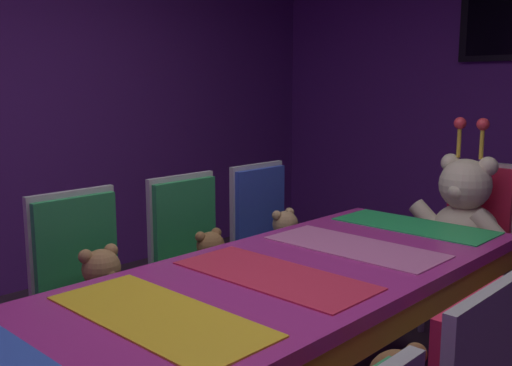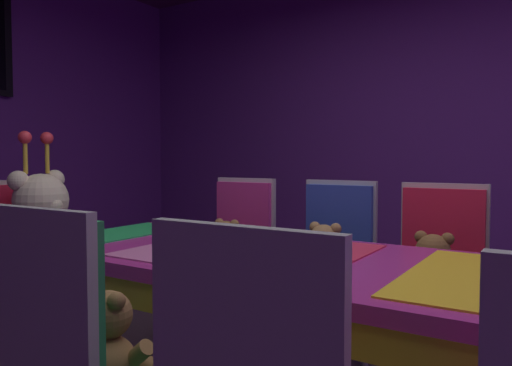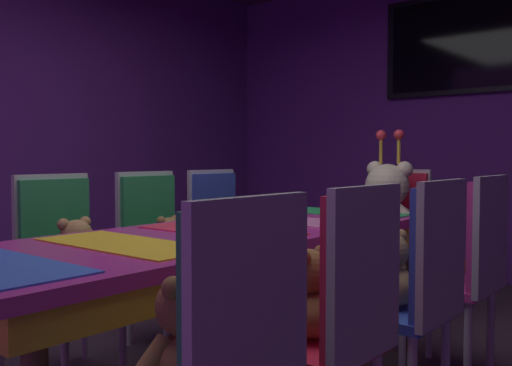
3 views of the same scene
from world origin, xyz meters
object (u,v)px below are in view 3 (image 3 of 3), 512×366
at_px(banquet_table, 220,250).
at_px(teddy_left_2, 171,244).
at_px(chair_left_3, 220,229).
at_px(teddy_right_2, 388,274).
at_px(teddy_right_3, 444,256).
at_px(teddy_left_3, 236,233).
at_px(chair_right_3, 473,257).
at_px(chair_left_2, 154,238).
at_px(throne_chair, 397,226).
at_px(chair_right_1, 344,305).
at_px(chair_left_1, 61,252).
at_px(chair_right_2, 422,278).
at_px(wall_tv, 470,42).
at_px(teddy_right_1, 307,299).
at_px(teddy_left_1, 77,255).
at_px(teddy_right_0, 185,343).
at_px(chair_right_0, 227,355).
at_px(king_teddy_bear, 386,211).

relative_size(banquet_table, teddy_left_2, 8.34).
xyz_separation_m(chair_left_3, teddy_right_2, (1.52, -0.60, -0.00)).
bearing_deg(chair_left_3, teddy_right_2, -21.63).
xyz_separation_m(chair_left_3, teddy_right_3, (1.51, 0.02, -0.01)).
distance_m(teddy_left_3, teddy_right_2, 1.50).
bearing_deg(chair_right_3, chair_left_2, 19.47).
bearing_deg(chair_left_3, teddy_left_3, 0.00).
distance_m(teddy_left_2, chair_left_3, 0.59).
bearing_deg(throne_chair, chair_right_1, 21.66).
distance_m(banquet_table, chair_left_1, 0.87).
bearing_deg(chair_right_2, throne_chair, -60.84).
height_order(banquet_table, chair_left_3, chair_left_3).
bearing_deg(teddy_left_3, teddy_right_3, 0.64).
relative_size(chair_left_1, chair_left_2, 1.00).
xyz_separation_m(chair_right_2, wall_tv, (-0.84, 2.84, 1.45)).
height_order(teddy_left_2, teddy_right_1, teddy_right_1).
height_order(teddy_left_1, teddy_left_3, teddy_left_1).
bearing_deg(teddy_left_1, teddy_left_2, 90.38).
height_order(chair_left_2, teddy_right_0, chair_left_2).
relative_size(chair_right_0, chair_right_1, 1.00).
xyz_separation_m(teddy_left_2, teddy_right_3, (1.35, 0.58, 0.01)).
height_order(teddy_left_1, teddy_right_3, teddy_left_1).
bearing_deg(chair_left_3, teddy_right_1, -37.59).
distance_m(teddy_left_2, teddy_left_3, 0.57).
bearing_deg(throne_chair, teddy_right_0, 14.73).
bearing_deg(wall_tv, teddy_left_1, -101.12).
height_order(teddy_left_3, teddy_right_3, teddy_right_3).
distance_m(teddy_left_2, teddy_right_1, 1.47).
height_order(teddy_left_2, teddy_left_3, teddy_left_3).
distance_m(chair_left_1, wall_tv, 3.79).
bearing_deg(chair_right_1, banquet_table, -19.01).
bearing_deg(teddy_left_2, teddy_right_0, -40.51).
xyz_separation_m(teddy_left_3, teddy_right_2, (1.37, -0.60, 0.01)).
bearing_deg(teddy_right_3, banquet_table, 52.45).
distance_m(chair_left_1, teddy_left_2, 0.62).
distance_m(teddy_left_2, throne_chair, 1.61).
bearing_deg(teddy_right_3, teddy_right_2, 91.10).
xyz_separation_m(banquet_table, chair_right_1, (0.81, -0.28, -0.06)).
relative_size(teddy_left_2, king_teddy_bear, 0.37).
bearing_deg(banquet_table, wall_tv, 90.00).
bearing_deg(teddy_right_2, chair_left_1, 20.61).
distance_m(teddy_left_3, king_teddy_bear, 1.01).
distance_m(chair_left_2, teddy_right_0, 1.91).
height_order(chair_right_0, chair_right_1, same).
bearing_deg(chair_right_1, chair_right_2, -92.48).
height_order(chair_right_1, throne_chair, same).
distance_m(teddy_right_0, chair_right_2, 1.14).
xyz_separation_m(teddy_left_1, teddy_right_3, (1.35, 1.18, -0.01)).
relative_size(teddy_right_1, teddy_right_3, 1.07).
relative_size(teddy_left_2, throne_chair, 0.30).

